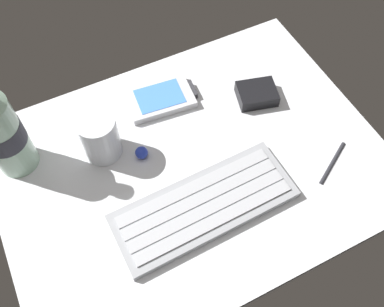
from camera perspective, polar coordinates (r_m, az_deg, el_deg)
name	(u,v)px	position (r cm, az deg, el deg)	size (l,w,h in cm)	color
ground_plane	(193,167)	(73.13, 0.08, -1.78)	(64.00, 48.00, 2.80)	silver
keyboard	(204,206)	(67.84, 1.62, -6.93)	(29.28, 11.75, 1.70)	#93969B
handheld_device	(161,98)	(79.64, -4.20, 7.31)	(13.31, 8.77, 1.50)	silver
juice_cup	(100,138)	(71.99, -12.13, 2.03)	(6.40, 6.40, 8.50)	silver
water_bottle	(0,131)	(71.20, -24.18, 2.77)	(6.73, 6.73, 20.80)	#9EC1A8
charger_block	(257,94)	(80.36, 8.60, 7.83)	(7.00, 5.60, 2.40)	black
trackball_mouse	(142,153)	(72.64, -6.72, 0.12)	(2.20, 2.20, 2.20)	#2338B2
stylus_pen	(333,162)	(75.85, 18.23, -1.10)	(0.70, 0.70, 9.50)	#26262B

